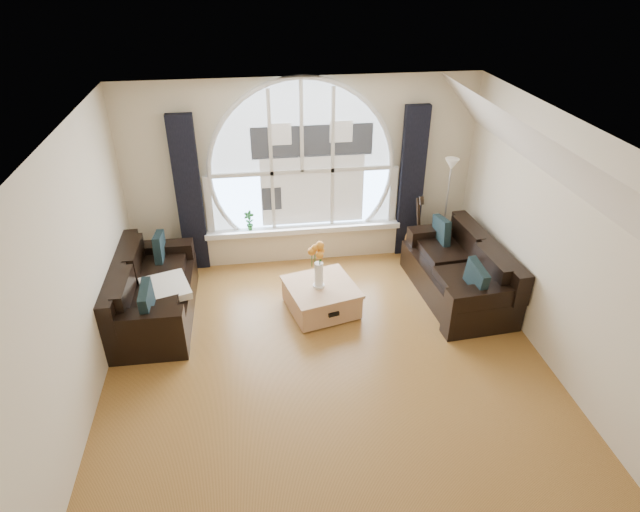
{
  "coord_description": "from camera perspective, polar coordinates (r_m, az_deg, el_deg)",
  "views": [
    {
      "loc": [
        -0.75,
        -4.37,
        4.17
      ],
      "look_at": [
        0.0,
        0.9,
        1.05
      ],
      "focal_mm": 29.84,
      "sensor_mm": 36.0,
      "label": 1
    }
  ],
  "objects": [
    {
      "name": "wall_back",
      "position": [
        7.7,
        -1.96,
        8.86
      ],
      "size": [
        5.0,
        0.01,
        2.7
      ],
      "primitive_type": "cube",
      "color": "beige",
      "rests_on": "ground"
    },
    {
      "name": "window_frame",
      "position": [
        7.55,
        -1.94,
        10.64
      ],
      "size": [
        2.76,
        0.08,
        2.15
      ],
      "primitive_type": "cube",
      "color": "white",
      "rests_on": "wall_back"
    },
    {
      "name": "coffee_chest",
      "position": [
        6.96,
        0.13,
        -4.35
      ],
      "size": [
        1.03,
        1.03,
        0.42
      ],
      "primitive_type": "cube",
      "rotation": [
        0.0,
        0.0,
        0.24
      ],
      "color": "tan",
      "rests_on": "ground"
    },
    {
      "name": "curtain_left",
      "position": [
        7.68,
        -13.86,
        6.28
      ],
      "size": [
        0.35,
        0.12,
        2.3
      ],
      "primitive_type": "cube",
      "color": "black",
      "rests_on": "ground"
    },
    {
      "name": "wall_left",
      "position": [
        5.49,
        -25.38,
        -3.86
      ],
      "size": [
        0.01,
        5.5,
        2.7
      ],
      "primitive_type": "cube",
      "color": "beige",
      "rests_on": "ground"
    },
    {
      "name": "attic_slope",
      "position": [
        5.58,
        24.68,
        8.52
      ],
      "size": [
        0.92,
        5.5,
        0.72
      ],
      "primitive_type": "cube",
      "color": "silver",
      "rests_on": "ground"
    },
    {
      "name": "curtain_right",
      "position": [
        7.98,
        9.76,
        7.68
      ],
      "size": [
        0.35,
        0.12,
        2.3
      ],
      "primitive_type": "cube",
      "color": "black",
      "rests_on": "ground"
    },
    {
      "name": "ceiling",
      "position": [
        4.67,
        1.58,
        12.01
      ],
      "size": [
        5.0,
        5.5,
        0.01
      ],
      "primitive_type": "cube",
      "color": "silver",
      "rests_on": "ground"
    },
    {
      "name": "guitar",
      "position": [
        8.11,
        10.29,
        3.16
      ],
      "size": [
        0.41,
        0.33,
        1.06
      ],
      "primitive_type": "cube",
      "rotation": [
        0.0,
        0.0,
        0.28
      ],
      "color": "brown",
      "rests_on": "ground"
    },
    {
      "name": "throw_blanket",
      "position": [
        6.86,
        -16.27,
        -3.35
      ],
      "size": [
        0.69,
        0.69,
        0.1
      ],
      "primitive_type": "cube",
      "rotation": [
        0.0,
        0.0,
        0.31
      ],
      "color": "silver",
      "rests_on": "sofa_left"
    },
    {
      "name": "wall_right",
      "position": [
        6.14,
        25.09,
        -0.14
      ],
      "size": [
        0.01,
        5.5,
        2.7
      ],
      "primitive_type": "cube",
      "color": "beige",
      "rests_on": "ground"
    },
    {
      "name": "floor_lamp",
      "position": [
        8.05,
        13.32,
        4.75
      ],
      "size": [
        0.24,
        0.24,
        1.6
      ],
      "primitive_type": "cube",
      "color": "#B2B2B2",
      "rests_on": "ground"
    },
    {
      "name": "sofa_right",
      "position": [
        7.38,
        14.62,
        -1.47
      ],
      "size": [
        1.07,
        1.92,
        0.83
      ],
      "primitive_type": "cube",
      "rotation": [
        0.0,
        0.0,
        0.08
      ],
      "color": "black",
      "rests_on": "ground"
    },
    {
      "name": "vase_flowers",
      "position": [
        6.64,
        -0.14,
        -0.48
      ],
      "size": [
        0.24,
        0.24,
        0.7
      ],
      "primitive_type": "cube",
      "color": "white",
      "rests_on": "coffee_chest"
    },
    {
      "name": "ground",
      "position": [
        6.09,
        1.22,
        -12.87
      ],
      "size": [
        5.0,
        5.5,
        0.01
      ],
      "primitive_type": "cube",
      "color": "brown",
      "rests_on": "ground"
    },
    {
      "name": "potted_plant",
      "position": [
        7.84,
        -7.61,
        3.78
      ],
      "size": [
        0.18,
        0.15,
        0.3
      ],
      "primitive_type": "imported",
      "rotation": [
        0.0,
        0.0,
        -0.35
      ],
      "color": "#1E6023",
      "rests_on": "window_sill"
    },
    {
      "name": "window_sill",
      "position": [
        7.96,
        -1.77,
        2.96
      ],
      "size": [
        2.9,
        0.22,
        0.08
      ],
      "primitive_type": "cube",
      "color": "white",
      "rests_on": "wall_back"
    },
    {
      "name": "sofa_left",
      "position": [
        7.05,
        -17.47,
        -3.55
      ],
      "size": [
        0.94,
        1.86,
        0.82
      ],
      "primitive_type": "cube",
      "rotation": [
        0.0,
        0.0,
        -0.01
      ],
      "color": "black",
      "rests_on": "ground"
    },
    {
      "name": "arched_window",
      "position": [
        7.57,
        -1.97,
        10.71
      ],
      "size": [
        2.6,
        0.06,
        2.15
      ],
      "primitive_type": "cube",
      "color": "silver",
      "rests_on": "wall_back"
    },
    {
      "name": "neighbor_house",
      "position": [
        7.62,
        -0.8,
        9.85
      ],
      "size": [
        1.7,
        0.02,
        1.5
      ],
      "primitive_type": "cube",
      "color": "silver",
      "rests_on": "wall_back"
    }
  ]
}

